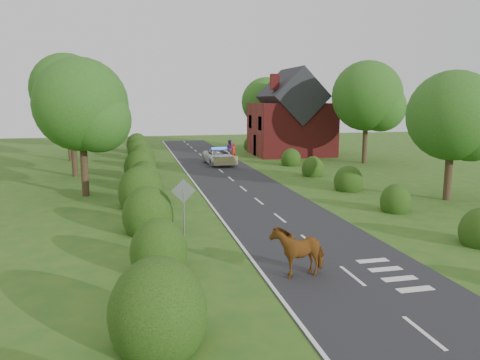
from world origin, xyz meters
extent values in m
plane|color=#29591C|center=(0.00, 0.00, 0.00)|extent=(120.00, 120.00, 0.00)
cube|color=black|center=(0.00, 15.00, 0.01)|extent=(6.00, 70.00, 0.02)
cube|color=white|center=(0.00, -8.00, 0.03)|extent=(0.12, 1.80, 0.01)
cube|color=white|center=(0.00, -4.00, 0.03)|extent=(0.12, 1.80, 0.01)
cube|color=white|center=(0.00, 0.00, 0.03)|extent=(0.12, 1.80, 0.01)
cube|color=white|center=(0.00, 4.00, 0.03)|extent=(0.12, 1.80, 0.01)
cube|color=white|center=(0.00, 8.00, 0.03)|extent=(0.12, 1.80, 0.01)
cube|color=white|center=(0.00, 12.00, 0.03)|extent=(0.12, 1.80, 0.01)
cube|color=white|center=(0.00, 16.00, 0.03)|extent=(0.12, 1.80, 0.01)
cube|color=white|center=(0.00, 20.00, 0.03)|extent=(0.12, 1.80, 0.01)
cube|color=white|center=(0.00, 24.00, 0.03)|extent=(0.12, 1.80, 0.01)
cube|color=white|center=(0.00, 28.00, 0.03)|extent=(0.12, 1.80, 0.01)
cube|color=white|center=(0.00, 32.00, 0.03)|extent=(0.12, 1.80, 0.01)
cube|color=white|center=(0.00, 36.00, 0.03)|extent=(0.12, 1.80, 0.01)
cube|color=white|center=(0.00, 40.00, 0.03)|extent=(0.12, 1.80, 0.01)
cube|color=white|center=(0.00, 44.00, 0.03)|extent=(0.12, 1.80, 0.01)
cube|color=white|center=(0.00, 48.00, 0.03)|extent=(0.12, 1.80, 0.01)
cube|color=white|center=(-2.90, 15.00, 0.03)|extent=(0.12, 70.00, 0.01)
cube|color=white|center=(1.40, -5.50, 0.03)|extent=(1.20, 0.35, 0.01)
cube|color=white|center=(1.40, -4.60, 0.03)|extent=(1.20, 0.35, 0.01)
cube|color=white|center=(1.40, -3.70, 0.03)|extent=(1.20, 0.35, 0.01)
cube|color=white|center=(1.40, -2.80, 0.03)|extent=(1.20, 0.35, 0.01)
ellipsoid|color=#16330C|center=(-6.60, -7.00, 0.77)|extent=(2.40, 2.52, 2.80)
ellipsoid|color=#16330C|center=(-6.30, -2.00, 0.66)|extent=(2.00, 2.10, 2.40)
ellipsoid|color=#16330C|center=(-6.50, 3.00, 0.74)|extent=(2.30, 2.41, 2.70)
ellipsoid|color=#16330C|center=(-6.70, 8.00, 0.83)|extent=(2.50, 2.62, 3.00)
ellipsoid|color=#16330C|center=(-6.40, 13.00, 0.69)|extent=(2.10, 2.20, 2.50)
ellipsoid|color=#16330C|center=(-6.60, 18.00, 0.77)|extent=(2.40, 2.52, 2.80)
ellipsoid|color=#16330C|center=(-6.30, 24.00, 0.72)|extent=(2.20, 2.31, 2.60)
ellipsoid|color=#16330C|center=(-6.50, 30.00, 0.74)|extent=(2.30, 2.41, 2.70)
ellipsoid|color=#16330C|center=(-6.60, 36.00, 0.77)|extent=(2.40, 2.52, 2.80)
ellipsoid|color=#16330C|center=(6.40, 4.00, 0.52)|extent=(1.60, 1.68, 1.90)
ellipsoid|color=#16330C|center=(6.60, 10.00, 0.58)|extent=(1.90, 2.00, 2.10)
ellipsoid|color=#16330C|center=(6.50, 16.00, 0.55)|extent=(1.70, 1.78, 2.00)
ellipsoid|color=#16330C|center=(6.80, 22.00, 0.55)|extent=(1.80, 1.89, 2.00)
ellipsoid|color=#16330C|center=(6.60, 36.00, 0.55)|extent=(1.70, 1.78, 2.00)
cylinder|color=#332316|center=(-10.00, 12.00, 1.98)|extent=(0.44, 0.44, 3.96)
sphere|color=#2A4118|center=(-10.00, 12.00, 5.58)|extent=(5.60, 5.60, 5.60)
sphere|color=#328220|center=(-9.02, 11.44, 4.68)|extent=(3.92, 3.92, 3.92)
cylinder|color=#332316|center=(-11.50, 20.00, 1.87)|extent=(0.44, 0.44, 3.74)
sphere|color=#2A4118|center=(-11.50, 20.00, 5.27)|extent=(5.60, 5.60, 5.60)
sphere|color=#328220|center=(-10.52, 19.44, 4.42)|extent=(3.92, 3.92, 3.92)
cylinder|color=#332316|center=(-13.00, 30.00, 2.42)|extent=(0.44, 0.44, 4.84)
sphere|color=#2A4118|center=(-13.00, 30.00, 6.82)|extent=(6.80, 6.80, 6.80)
sphere|color=#328220|center=(-11.81, 29.32, 5.72)|extent=(4.76, 4.76, 4.76)
cylinder|color=#332316|center=(-10.50, 40.00, 2.09)|extent=(0.44, 0.44, 4.18)
sphere|color=#2A4118|center=(-10.50, 40.00, 5.89)|extent=(6.00, 6.00, 6.00)
sphere|color=#328220|center=(-9.45, 39.40, 4.94)|extent=(4.20, 4.20, 4.20)
cylinder|color=#332316|center=(11.00, 6.00, 1.76)|extent=(0.44, 0.44, 3.52)
sphere|color=#2A4118|center=(11.00, 6.00, 4.96)|extent=(5.20, 5.20, 5.20)
sphere|color=#328220|center=(11.91, 5.48, 4.16)|extent=(3.64, 3.64, 3.64)
cylinder|color=#332316|center=(14.00, 22.00, 2.20)|extent=(0.44, 0.44, 4.40)
sphere|color=#2A4118|center=(14.00, 22.00, 6.20)|extent=(6.40, 6.40, 6.40)
sphere|color=#328220|center=(15.12, 21.36, 5.20)|extent=(4.48, 4.48, 4.48)
cylinder|color=#332316|center=(9.00, 38.00, 1.98)|extent=(0.44, 0.44, 3.96)
sphere|color=#2A4118|center=(9.00, 38.00, 5.58)|extent=(6.00, 6.00, 6.00)
sphere|color=#328220|center=(10.05, 37.40, 4.68)|extent=(4.20, 4.20, 4.20)
cylinder|color=gray|center=(-5.00, 2.00, 1.10)|extent=(0.08, 0.08, 2.20)
cube|color=gray|center=(-5.00, 2.00, 2.00)|extent=(1.06, 0.04, 1.06)
cube|color=maroon|center=(9.50, 30.00, 2.75)|extent=(8.00, 7.00, 5.50)
cube|color=black|center=(9.50, 30.00, 6.20)|extent=(5.94, 7.40, 5.94)
cube|color=maroon|center=(7.00, 28.00, 7.60)|extent=(0.80, 0.80, 1.60)
imported|color=brown|center=(-1.72, -3.38, 0.72)|extent=(2.21, 1.47, 1.44)
imported|color=silver|center=(0.62, 24.18, 0.71)|extent=(2.59, 5.20, 1.41)
cube|color=yellow|center=(0.74, 21.61, 0.64)|extent=(2.11, 0.16, 0.78)
cube|color=blue|center=(0.62, 24.18, 1.49)|extent=(1.42, 0.35, 0.14)
imported|color=#AF2D1B|center=(2.68, 27.55, 0.81)|extent=(0.67, 0.52, 1.62)
imported|color=#4F2161|center=(2.48, 28.63, 0.93)|extent=(1.11, 1.01, 1.85)
camera|label=1|loc=(-7.03, -17.73, 5.87)|focal=35.00mm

